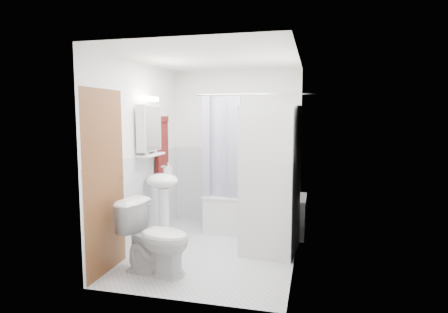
% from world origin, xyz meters
% --- Properties ---
extents(floor, '(2.60, 2.60, 0.00)m').
position_xyz_m(floor, '(0.00, 0.00, 0.00)').
color(floor, silver).
rests_on(floor, ground).
extents(room_walls, '(2.60, 2.60, 2.60)m').
position_xyz_m(room_walls, '(0.00, 0.00, 1.49)').
color(room_walls, white).
rests_on(room_walls, ground).
extents(wainscot, '(1.98, 2.58, 2.58)m').
position_xyz_m(wainscot, '(0.00, 0.29, 0.60)').
color(wainscot, white).
rests_on(wainscot, ground).
extents(door, '(0.05, 2.00, 2.00)m').
position_xyz_m(door, '(-0.95, -0.55, 1.00)').
color(door, brown).
rests_on(door, ground).
extents(bathtub, '(1.45, 0.69, 0.56)m').
position_xyz_m(bathtub, '(0.38, 0.92, 0.31)').
color(bathtub, white).
rests_on(bathtub, ground).
extents(tub_spout, '(0.04, 0.12, 0.04)m').
position_xyz_m(tub_spout, '(0.58, 1.25, 0.88)').
color(tub_spout, silver).
rests_on(tub_spout, room_walls).
extents(curtain_rod, '(1.63, 0.02, 0.02)m').
position_xyz_m(curtain_rod, '(0.38, 0.64, 2.00)').
color(curtain_rod, silver).
rests_on(curtain_rod, room_walls).
extents(shower_curtain, '(0.55, 0.02, 1.45)m').
position_xyz_m(shower_curtain, '(-0.06, 0.64, 1.25)').
color(shower_curtain, '#171447').
rests_on(shower_curtain, curtain_rod).
extents(sink, '(0.44, 0.37, 1.04)m').
position_xyz_m(sink, '(-0.75, 0.14, 0.70)').
color(sink, white).
rests_on(sink, ground).
extents(medicine_cabinet, '(0.13, 0.50, 0.71)m').
position_xyz_m(medicine_cabinet, '(-0.90, 0.10, 1.57)').
color(medicine_cabinet, white).
rests_on(medicine_cabinet, room_walls).
extents(shelf, '(0.18, 0.54, 0.02)m').
position_xyz_m(shelf, '(-0.89, 0.10, 1.20)').
color(shelf, silver).
rests_on(shelf, room_walls).
extents(shower_caddy, '(0.22, 0.06, 0.02)m').
position_xyz_m(shower_caddy, '(0.63, 1.24, 1.15)').
color(shower_caddy, silver).
rests_on(shower_caddy, room_walls).
extents(towel, '(0.07, 0.37, 0.90)m').
position_xyz_m(towel, '(-0.94, 0.58, 1.27)').
color(towel, '#4F1815').
rests_on(towel, room_walls).
extents(washer_dryer, '(0.72, 0.72, 1.84)m').
position_xyz_m(washer_dryer, '(0.68, 0.18, 0.92)').
color(washer_dryer, white).
rests_on(washer_dryer, ground).
extents(toilet, '(0.87, 0.58, 0.78)m').
position_xyz_m(toilet, '(-0.45, -0.77, 0.39)').
color(toilet, white).
rests_on(toilet, ground).
extents(soap_pump, '(0.08, 0.17, 0.08)m').
position_xyz_m(soap_pump, '(-0.71, 0.25, 0.95)').
color(soap_pump, gray).
rests_on(soap_pump, sink).
extents(shelf_bottle, '(0.07, 0.18, 0.07)m').
position_xyz_m(shelf_bottle, '(-0.89, -0.05, 1.25)').
color(shelf_bottle, gray).
rests_on(shelf_bottle, shelf).
extents(shelf_cup, '(0.10, 0.09, 0.10)m').
position_xyz_m(shelf_cup, '(-0.89, 0.22, 1.26)').
color(shelf_cup, gray).
rests_on(shelf_cup, shelf).
extents(shampoo_a, '(0.13, 0.17, 0.13)m').
position_xyz_m(shampoo_a, '(0.35, 1.24, 1.23)').
color(shampoo_a, gray).
rests_on(shampoo_a, shower_caddy).
extents(shampoo_b, '(0.08, 0.21, 0.08)m').
position_xyz_m(shampoo_b, '(0.47, 1.24, 1.20)').
color(shampoo_b, '#253F96').
rests_on(shampoo_b, shower_caddy).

